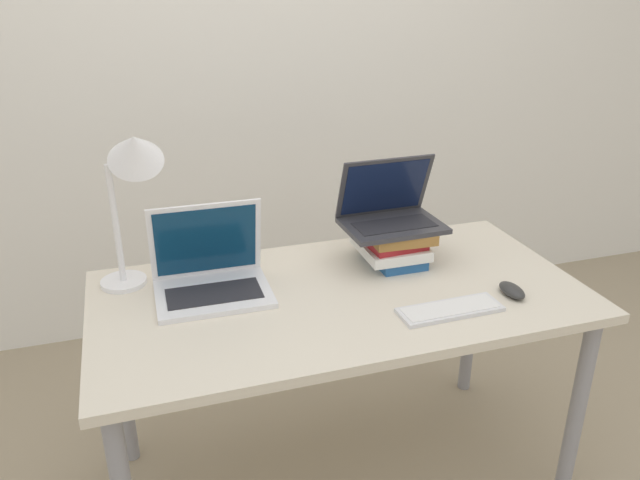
# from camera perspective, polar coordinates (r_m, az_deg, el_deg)

# --- Properties ---
(wall_back) EXTENTS (8.00, 0.05, 2.70)m
(wall_back) POSITION_cam_1_polar(r_m,az_deg,el_deg) (2.89, -6.62, 17.75)
(wall_back) COLOR silver
(wall_back) RESTS_ON ground_plane
(desk) EXTENTS (1.48, 0.76, 0.73)m
(desk) POSITION_cam_1_polar(r_m,az_deg,el_deg) (1.94, 1.84, -6.78)
(desk) COLOR beige
(desk) RESTS_ON ground_plane
(laptop_left) EXTENTS (0.34, 0.27, 0.27)m
(laptop_left) POSITION_cam_1_polar(r_m,az_deg,el_deg) (1.91, -9.94, -3.21)
(laptop_left) COLOR silver
(laptop_left) RESTS_ON desk
(book_stack) EXTENTS (0.23, 0.25, 0.12)m
(book_stack) POSITION_cam_1_polar(r_m,az_deg,el_deg) (2.09, 6.67, -0.22)
(book_stack) COLOR #235693
(book_stack) RESTS_ON desk
(laptop_on_books) EXTENTS (0.32, 0.23, 0.23)m
(laptop_on_books) POSITION_cam_1_polar(r_m,az_deg,el_deg) (2.06, 6.41, 2.52)
(laptop_on_books) COLOR #333338
(laptop_on_books) RESTS_ON book_stack
(wireless_keyboard) EXTENTS (0.31, 0.11, 0.01)m
(wireless_keyboard) POSITION_cam_1_polar(r_m,az_deg,el_deg) (1.83, 11.80, -6.24)
(wireless_keyboard) COLOR silver
(wireless_keyboard) RESTS_ON desk
(mouse) EXTENTS (0.06, 0.11, 0.03)m
(mouse) POSITION_cam_1_polar(r_m,az_deg,el_deg) (1.96, 17.14, -4.41)
(mouse) COLOR #2D2D2D
(mouse) RESTS_ON desk
(desk_lamp) EXTENTS (0.23, 0.20, 0.52)m
(desk_lamp) POSITION_cam_1_polar(r_m,az_deg,el_deg) (1.87, -16.76, 6.43)
(desk_lamp) COLOR white
(desk_lamp) RESTS_ON desk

